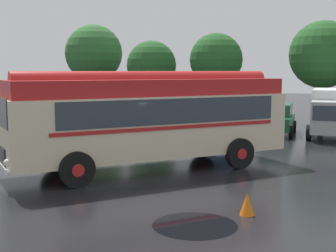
% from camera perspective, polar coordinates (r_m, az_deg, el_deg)
% --- Properties ---
extents(ground_plane, '(120.00, 120.00, 0.00)m').
position_cam_1_polar(ground_plane, '(16.72, -4.81, -5.36)').
color(ground_plane, black).
extents(vintage_bus, '(8.27, 9.36, 3.49)m').
position_cam_1_polar(vintage_bus, '(16.45, -2.10, 1.14)').
color(vintage_bus, beige).
rests_on(vintage_bus, ground).
extents(car_near_left, '(2.38, 4.39, 1.66)m').
position_cam_1_polar(car_near_left, '(27.56, 7.07, 1.18)').
color(car_near_left, navy).
rests_on(car_near_left, ground).
extents(car_mid_left, '(2.21, 4.32, 1.66)m').
position_cam_1_polar(car_mid_left, '(26.67, 13.11, 0.87)').
color(car_mid_left, '#144C28').
rests_on(car_mid_left, ground).
extents(box_van, '(2.56, 5.86, 2.50)m').
position_cam_1_polar(box_van, '(26.60, 19.36, 1.76)').
color(box_van, silver).
rests_on(box_van, ground).
extents(tree_far_left, '(4.67, 4.67, 7.25)m').
position_cam_1_polar(tree_far_left, '(39.13, -8.94, 8.84)').
color(tree_far_left, '#4C3823').
rests_on(tree_far_left, ground).
extents(tree_left_of_centre, '(3.73, 3.73, 5.75)m').
position_cam_1_polar(tree_left_of_centre, '(35.36, -2.05, 7.35)').
color(tree_left_of_centre, '#4C3823').
rests_on(tree_left_of_centre, ground).
extents(tree_centre, '(3.73, 3.73, 6.14)m').
position_cam_1_polar(tree_centre, '(33.43, 5.99, 7.97)').
color(tree_centre, '#4C3823').
rests_on(tree_centre, ground).
extents(tree_right_of_centre, '(4.41, 4.41, 6.75)m').
position_cam_1_polar(tree_right_of_centre, '(32.51, 18.26, 8.36)').
color(tree_right_of_centre, '#4C3823').
rests_on(tree_right_of_centre, ground).
extents(traffic_cone, '(0.36, 0.36, 0.55)m').
position_cam_1_polar(traffic_cone, '(11.70, 9.62, -9.37)').
color(traffic_cone, orange).
rests_on(traffic_cone, ground).
extents(puddle_patch, '(1.96, 1.96, 0.01)m').
position_cam_1_polar(puddle_patch, '(10.91, 3.28, -11.97)').
color(puddle_patch, black).
rests_on(puddle_patch, ground).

